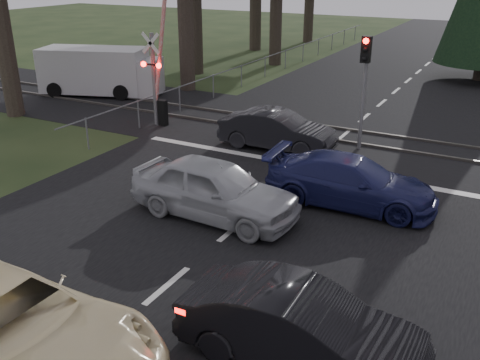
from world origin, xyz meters
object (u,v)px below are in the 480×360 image
Objects in this scene: crossing_signal at (158,77)px; blue_sedan at (350,182)px; dark_hatchback at (301,328)px; silver_car at (214,189)px; traffic_signal_center at (364,74)px; dark_car_far at (277,130)px; white_van at (103,71)px.

crossing_signal reaches higher than blue_sedan.
silver_car is at bearing 43.41° from dark_hatchback.
dark_hatchback is at bearing -78.19° from traffic_signal_center.
crossing_signal is at bearing 65.06° from blue_sedan.
blue_sedan is at bearing -48.10° from silver_car.
dark_car_far reaches higher than blue_sedan.
silver_car is 15.66m from white_van.
white_van reaches higher than dark_car_far.
dark_hatchback is 21.60m from white_van.
dark_hatchback is 1.00× the size of dark_car_far.
dark_hatchback is at bearing -132.79° from silver_car.
traffic_signal_center is 0.85× the size of blue_sedan.
dark_car_far is 0.67× the size of white_van.
traffic_signal_center reaches higher than blue_sedan.
crossing_signal is at bearing 83.95° from dark_car_far.
dark_car_far is at bearing 10.51° from silver_car.
crossing_signal is 1.70× the size of traffic_signal_center.
traffic_signal_center is at bearing 6.15° from crossing_signal.
crossing_signal reaches higher than dark_hatchback.
traffic_signal_center is 7.76m from silver_car.
white_van is at bearing 62.61° from blue_sedan.
traffic_signal_center is at bearing 10.23° from dark_hatchback.
crossing_signal is 10.30m from blue_sedan.
dark_car_far is (-3.86, 3.46, 0.00)m from blue_sedan.
white_van is at bearing 48.61° from dark_hatchback.
crossing_signal is at bearing 43.61° from dark_hatchback.
blue_sedan is 0.75× the size of white_van.
blue_sedan is 16.93m from white_van.
dark_car_far is (-5.09, 10.17, -0.00)m from dark_hatchback.
dark_car_far is 12.07m from white_van.
dark_hatchback is (2.40, -11.50, -2.10)m from traffic_signal_center.
traffic_signal_center is 3.66m from dark_car_far.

